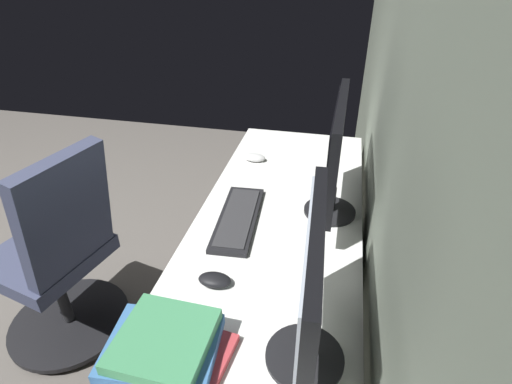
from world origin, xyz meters
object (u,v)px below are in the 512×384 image
book_stack_near (166,347)px  office_chair (60,262)px  monitor_primary (336,153)px  keyboard_main (238,218)px  mouse_main (215,280)px  drawer_pedestal (282,290)px  monitor_secondary (310,290)px  mouse_spare (254,157)px

book_stack_near → office_chair: 0.97m
monitor_primary → office_chair: (0.23, -1.11, -0.53)m
book_stack_near → keyboard_main: bearing=177.6°
mouse_main → office_chair: size_ratio=0.11×
drawer_pedestal → mouse_main: mouse_main is taller
monitor_primary → mouse_main: monitor_primary is taller
monitor_secondary → keyboard_main: 0.67m
monitor_primary → book_stack_near: 0.85m
office_chair → drawer_pedestal: bearing=98.7°
monitor_secondary → mouse_main: size_ratio=4.71×
drawer_pedestal → book_stack_near: size_ratio=2.17×
drawer_pedestal → keyboard_main: (0.05, -0.18, 0.39)m
monitor_primary → mouse_spare: 0.58m
keyboard_main → mouse_main: (0.34, 0.01, 0.01)m
monitor_secondary → keyboard_main: (-0.54, -0.31, -0.23)m
mouse_spare → office_chair: 0.98m
drawer_pedestal → office_chair: size_ratio=0.72×
monitor_primary → mouse_main: (0.47, -0.32, -0.24)m
monitor_secondary → office_chair: (-0.45, -1.09, -0.52)m
drawer_pedestal → monitor_secondary: 0.87m
mouse_main → office_chair: 0.88m
monitor_secondary → office_chair: bearing=-112.2°
keyboard_main → book_stack_near: bearing=-2.4°
monitor_primary → mouse_main: bearing=-34.2°
mouse_main → book_stack_near: 0.28m
monitor_secondary → mouse_spare: size_ratio=4.71×
monitor_secondary → mouse_main: bearing=-124.2°
monitor_secondary → keyboard_main: bearing=-150.0°
drawer_pedestal → monitor_secondary: bearing=13.0°
monitor_primary → keyboard_main: bearing=-68.8°
office_chair → monitor_primary: bearing=101.5°
monitor_secondary → book_stack_near: size_ratio=1.53×
drawer_pedestal → monitor_primary: bearing=116.8°
book_stack_near → office_chair: (-0.52, -0.75, -0.32)m
drawer_pedestal → keyboard_main: keyboard_main is taller
mouse_spare → keyboard_main: bearing=5.3°
monitor_primary → office_chair: monitor_primary is taller
mouse_spare → book_stack_near: size_ratio=0.32×
drawer_pedestal → monitor_primary: monitor_primary is taller
mouse_main → monitor_secondary: bearing=55.8°
drawer_pedestal → monitor_primary: size_ratio=1.26×
monitor_primary → book_stack_near: monitor_primary is taller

